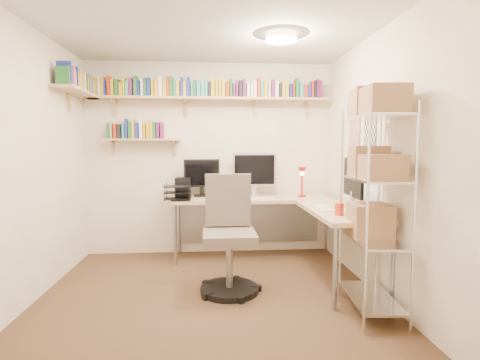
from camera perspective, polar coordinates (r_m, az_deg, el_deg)
name	(u,v)px	position (r m, az deg, el deg)	size (l,w,h in m)	color
ground	(210,295)	(3.75, -4.57, -17.03)	(3.20, 3.20, 0.00)	#3F2C1B
room_shell	(210,132)	(3.48, -4.67, 7.36)	(3.24, 3.04, 2.52)	beige
wall_shelves	(175,97)	(4.83, -9.94, 12.42)	(3.12, 1.09, 0.80)	tan
corner_desk	(261,201)	(4.51, 3.21, -3.20)	(2.18, 1.98, 1.33)	#D2AF88
office_chair	(229,242)	(3.71, -1.69, -9.45)	(0.60, 0.61, 1.14)	black
wire_rack	(374,164)	(3.29, 19.75, 2.25)	(0.43, 0.78, 1.91)	silver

